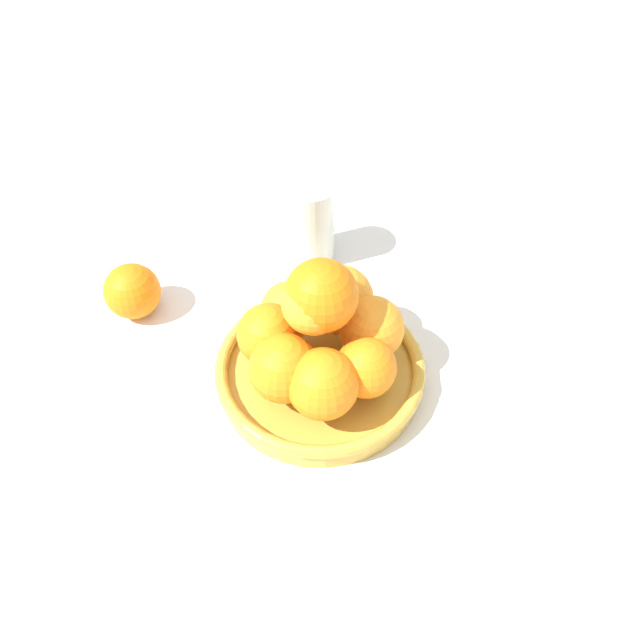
% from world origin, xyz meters
% --- Properties ---
extents(ground_plane, '(4.00, 4.00, 0.00)m').
position_xyz_m(ground_plane, '(0.00, 0.00, 0.00)').
color(ground_plane, silver).
extents(fruit_bowl, '(0.24, 0.24, 0.03)m').
position_xyz_m(fruit_bowl, '(0.00, 0.00, 0.02)').
color(fruit_bowl, gold).
rests_on(fruit_bowl, ground_plane).
extents(orange_pile, '(0.18, 0.19, 0.13)m').
position_xyz_m(orange_pile, '(-0.00, -0.00, 0.08)').
color(orange_pile, orange).
rests_on(orange_pile, fruit_bowl).
extents(stray_orange, '(0.07, 0.07, 0.07)m').
position_xyz_m(stray_orange, '(0.24, -0.07, 0.03)').
color(stray_orange, orange).
rests_on(stray_orange, ground_plane).
extents(drinking_glass, '(0.07, 0.07, 0.11)m').
position_xyz_m(drinking_glass, '(0.05, -0.21, 0.06)').
color(drinking_glass, silver).
rests_on(drinking_glass, ground_plane).
extents(napkin_folded, '(0.19, 0.19, 0.01)m').
position_xyz_m(napkin_folded, '(-0.17, -0.24, 0.00)').
color(napkin_folded, white).
rests_on(napkin_folded, ground_plane).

